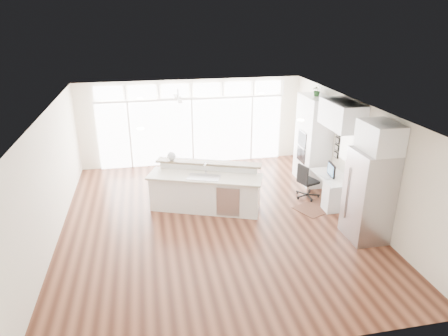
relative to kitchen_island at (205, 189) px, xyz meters
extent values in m
cube|color=#432014|center=(0.11, -0.62, -0.56)|extent=(7.00, 8.00, 0.02)
cube|color=white|center=(0.11, -0.62, 2.15)|extent=(7.00, 8.00, 0.02)
cube|color=white|center=(0.11, 3.38, 0.80)|extent=(7.00, 0.04, 2.70)
cube|color=white|center=(0.11, -4.62, 0.80)|extent=(7.00, 0.04, 2.70)
cube|color=white|center=(-3.39, -0.62, 0.80)|extent=(0.04, 8.00, 2.70)
cube|color=white|center=(3.61, -0.62, 0.80)|extent=(0.04, 8.00, 2.70)
cube|color=white|center=(0.11, 3.32, 0.50)|extent=(5.80, 0.06, 2.08)
cube|color=white|center=(0.11, 3.32, 1.83)|extent=(5.90, 0.06, 0.40)
cube|color=white|center=(3.57, -0.32, 1.00)|extent=(0.04, 0.85, 0.85)
cube|color=white|center=(-0.39, 2.18, 1.93)|extent=(1.16, 1.16, 0.32)
cube|color=silver|center=(0.11, -0.42, 2.13)|extent=(3.40, 3.00, 0.02)
cube|color=white|center=(3.28, 1.18, 0.70)|extent=(0.64, 1.20, 2.50)
cube|color=white|center=(3.24, -0.32, -0.17)|extent=(0.72, 1.30, 0.76)
cube|color=white|center=(3.28, -0.32, 1.80)|extent=(0.64, 1.30, 0.64)
cube|color=#B0B0B5|center=(3.22, -1.97, 0.45)|extent=(0.76, 0.90, 2.00)
cube|color=white|center=(3.28, -1.97, 1.75)|extent=(0.64, 0.90, 0.60)
cube|color=black|center=(3.57, 0.30, 0.85)|extent=(0.06, 0.22, 0.80)
cube|color=white|center=(0.00, 0.00, 0.00)|extent=(2.98, 1.98, 1.11)
cube|color=black|center=(2.75, -0.49, -0.55)|extent=(1.21, 1.07, 0.01)
cube|color=black|center=(2.78, 0.15, -0.09)|extent=(0.60, 0.58, 0.94)
sphere|color=silver|center=(-0.74, 0.71, 0.66)|extent=(0.29, 0.29, 0.22)
cube|color=black|center=(3.16, -0.32, 0.39)|extent=(0.12, 0.45, 0.37)
cube|color=silver|center=(2.99, -0.32, 0.21)|extent=(0.15, 0.33, 0.02)
imported|color=#285926|center=(3.28, 1.18, 2.06)|extent=(0.31, 0.33, 0.24)
camera|label=1|loc=(-1.31, -8.88, 4.13)|focal=32.00mm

